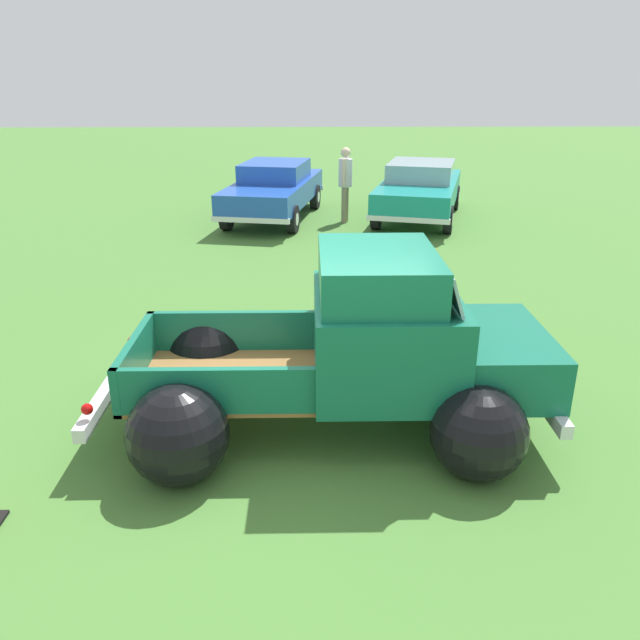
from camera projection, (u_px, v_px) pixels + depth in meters
The scene contains 5 objects.
ground_plane at pixel (322, 422), 6.77m from camera, with size 80.00×80.00×0.00m, color #477A33.
vintage_pickup_truck at pixel (359, 359), 6.49m from camera, with size 4.63×2.80×1.96m.
show_car_0 at pixel (274, 188), 16.00m from camera, with size 2.65×4.82×1.43m.
show_car_1 at pixel (420, 188), 16.01m from camera, with size 3.06×4.92×1.43m.
spectator_0 at pixel (345, 180), 15.49m from camera, with size 0.41×0.54×1.85m.
Camera 1 is at (-0.13, -5.87, 3.54)m, focal length 34.87 mm.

